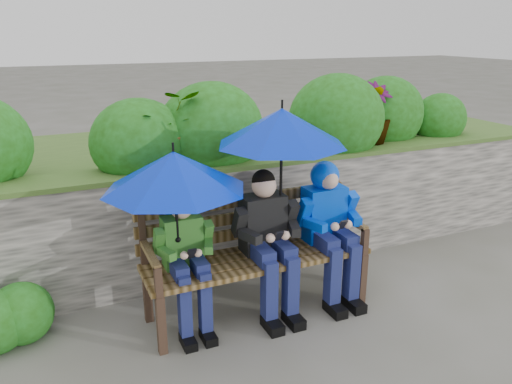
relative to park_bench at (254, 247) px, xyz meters
name	(u,v)px	position (x,y,z in m)	size (l,w,h in m)	color
ground	(261,309)	(0.04, -0.06, -0.52)	(60.00, 60.00, 0.00)	#515144
garden_backdrop	(197,182)	(0.03, 1.55, 0.08)	(8.00, 2.87, 1.76)	#52504B
park_bench	(254,247)	(0.00, 0.00, 0.00)	(1.74, 0.51, 0.92)	#39271C
boy_left	(186,255)	(-0.56, -0.07, 0.07)	(0.42, 0.48, 1.02)	#3F7D2B
boy_middle	(268,236)	(0.08, -0.08, 0.11)	(0.50, 0.58, 1.13)	black
boy_right	(329,219)	(0.63, -0.07, 0.15)	(0.50, 0.60, 1.13)	blue
umbrella_left	(174,171)	(-0.61, -0.06, 0.69)	(1.00, 1.00, 0.72)	#0021C3
umbrella_right	(282,127)	(0.21, -0.03, 0.92)	(0.97, 0.97, 0.93)	#0021C3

